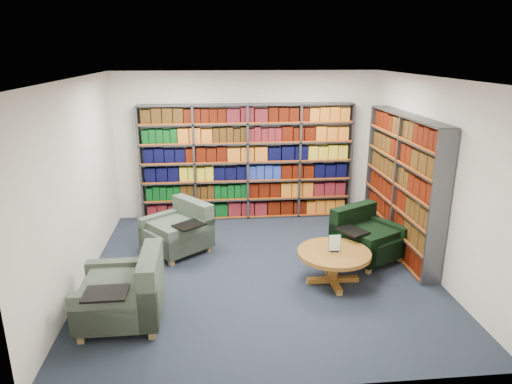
{
  "coord_description": "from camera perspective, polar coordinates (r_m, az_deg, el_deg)",
  "views": [
    {
      "loc": [
        -0.65,
        -6.12,
        3.15
      ],
      "look_at": [
        0.0,
        0.6,
        1.05
      ],
      "focal_mm": 32.0,
      "sensor_mm": 36.0,
      "label": 1
    }
  ],
  "objects": [
    {
      "name": "bookshelf_back",
      "position": [
        8.73,
        -1.1,
        3.68
      ],
      "size": [
        4.0,
        0.28,
        2.2
      ],
      "color": "#47494F",
      "rests_on": "ground"
    },
    {
      "name": "chair_teal_front",
      "position": [
        5.8,
        -15.66,
        -12.26
      ],
      "size": [
        0.97,
        1.13,
        0.87
      ],
      "color": "#0B2E3A",
      "rests_on": "ground"
    },
    {
      "name": "bookshelf_right",
      "position": [
        7.64,
        17.77,
        0.85
      ],
      "size": [
        0.28,
        2.5,
        2.2
      ],
      "color": "#47494F",
      "rests_on": "ground"
    },
    {
      "name": "coffee_table",
      "position": [
        6.52,
        9.7,
        -8.11
      ],
      "size": [
        1.02,
        1.02,
        0.72
      ],
      "color": "#996221",
      "rests_on": "ground"
    },
    {
      "name": "room_shell",
      "position": [
        6.4,
        0.52,
        1.4
      ],
      "size": [
        5.02,
        5.02,
        2.82
      ],
      "color": "#18202E",
      "rests_on": "ground"
    },
    {
      "name": "chair_teal_left",
      "position": [
        7.57,
        -9.35,
        -4.87
      ],
      "size": [
        1.24,
        1.25,
        0.81
      ],
      "color": "#0B2E3A",
      "rests_on": "ground"
    },
    {
      "name": "chair_green_right",
      "position": [
        7.42,
        13.32,
        -5.63
      ],
      "size": [
        1.18,
        1.18,
        0.79
      ],
      "color": "black",
      "rests_on": "ground"
    }
  ]
}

